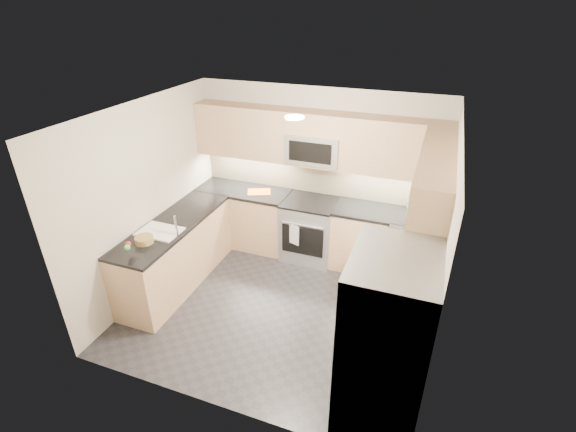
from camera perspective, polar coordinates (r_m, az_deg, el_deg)
The scene contains 35 objects.
floor at distance 5.55m, azimuth -1.29°, elevation -12.16°, with size 3.60×3.20×0.00m, color #27262C.
ceiling at distance 4.38m, azimuth -1.64°, elevation 13.71°, with size 3.60×3.20×0.02m, color beige.
wall_back at distance 6.21m, azimuth 4.04°, elevation 5.89°, with size 3.60×0.02×2.50m, color #BCB3A4.
wall_front at distance 3.66m, azimuth -10.94°, elevation -12.10°, with size 3.60×0.02×2.50m, color #BCB3A4.
wall_left at distance 5.70m, azimuth -18.53°, elevation 2.30°, with size 0.02×3.20×2.50m, color #BCB3A4.
wall_right at distance 4.58m, azimuth 20.05°, elevation -4.50°, with size 0.02×3.20×2.50m, color #BCB3A4.
base_cab_back_left at distance 6.66m, azimuth -5.95°, elevation -0.20°, with size 1.42×0.60×0.90m, color tan.
base_cab_back_right at distance 6.12m, azimuth 12.79°, elevation -3.55°, with size 1.42×0.60×0.90m, color tan.
base_cab_right at distance 5.15m, azimuth 15.32°, elevation -10.65°, with size 0.60×1.70×0.90m, color tan.
base_cab_peninsula at distance 5.90m, azimuth -15.06°, elevation -5.12°, with size 0.60×2.00×0.90m, color tan.
countertop_back_left at distance 6.46m, azimuth -6.15°, elevation 3.48°, with size 1.42×0.63×0.04m, color black.
countertop_back_right at distance 5.89m, azimuth 13.27°, elevation 0.35°, with size 1.42×0.63×0.04m, color black.
countertop_right at distance 4.88m, azimuth 16.00°, elevation -6.31°, with size 0.63×1.70×0.04m, color black.
countertop_peninsula at distance 5.67m, azimuth -15.64°, elevation -1.13°, with size 0.63×2.00×0.04m, color black.
upper_cab_back at distance 5.86m, azimuth 3.73°, elevation 10.50°, with size 3.60×0.35×0.75m, color tan.
upper_cab_right at distance 4.56m, azimuth 19.20°, elevation 3.74°, with size 0.35×1.95×0.75m, color tan.
backsplash_back at distance 6.23m, azimuth 4.01°, elevation 5.40°, with size 3.60×0.01×0.51m, color tan.
backsplash_right at distance 5.00m, azimuth 20.12°, elevation -2.40°, with size 0.01×2.30×0.51m, color tan.
gas_range at distance 6.28m, azimuth 2.94°, elevation -1.89°, with size 0.76×0.65×0.91m, color #9FA0A6.
range_cooktop at distance 6.07m, azimuth 3.05°, elevation 1.88°, with size 0.76×0.65×0.03m, color black.
oven_door_glass at distance 6.01m, azimuth 1.98°, elevation -3.40°, with size 0.62×0.02×0.45m, color black.
oven_handle at distance 5.86m, azimuth 1.96°, elevation -1.24°, with size 0.02×0.02×0.60m, color #B2B5BA.
microwave at distance 5.88m, azimuth 3.62°, elevation 9.27°, with size 0.76×0.40×0.40m, color #A5A8AD.
microwave_door at distance 5.69m, azimuth 3.00°, elevation 8.66°, with size 0.60×0.01×0.28m, color black.
refrigerator at distance 3.87m, azimuth 13.05°, elevation -16.78°, with size 0.70×0.90×1.80m, color gray.
fridge_handle_left at distance 3.74m, azimuth 6.85°, elevation -16.98°, with size 0.02×0.02×1.20m, color #B2B5BA.
fridge_handle_right at distance 4.00m, azimuth 8.17°, elevation -13.50°, with size 0.02×0.02×1.20m, color #B2B5BA.
sink_basin at distance 5.52m, azimuth -17.04°, elevation -2.67°, with size 0.52×0.38×0.16m, color white.
faucet at distance 5.28m, azimuth -15.06°, elevation -1.33°, with size 0.03×0.03×0.28m, color silver.
utensil_bowl at distance 5.76m, azimuth 17.41°, elevation 0.30°, with size 0.31×0.31×0.18m, color #4BAF51.
cutting_board at distance 6.33m, azimuth -3.97°, elevation 3.30°, with size 0.34×0.24×0.01m, color #C46612.
fruit_basket at distance 5.30m, azimuth -19.08°, elevation -3.09°, with size 0.22×0.22×0.08m, color #A4864C.
fruit_apple at distance 5.13m, azimuth -21.03°, elevation -3.59°, with size 0.06×0.06×0.06m, color red.
fruit_pear at distance 5.06m, azimuth -21.12°, elevation -4.04°, with size 0.07×0.07×0.07m, color #51BD52.
dish_towel_check at distance 5.96m, azimuth 0.85°, elevation -2.58°, with size 0.16×0.01×0.31m, color white.
Camera 1 is at (1.60, -3.94, 3.58)m, focal length 26.00 mm.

